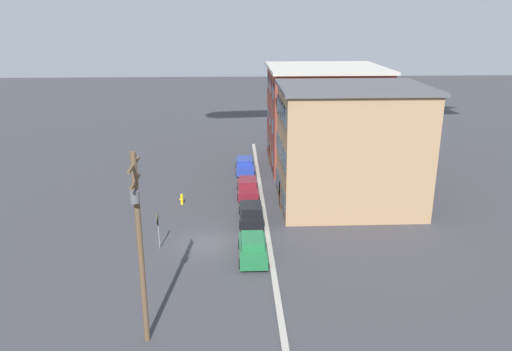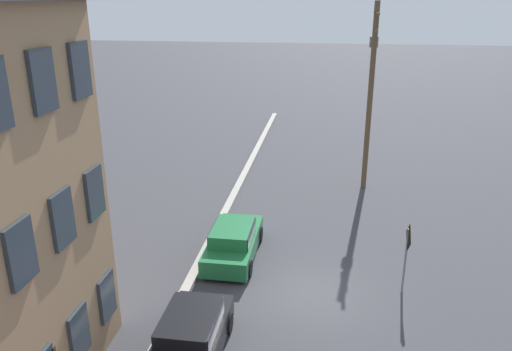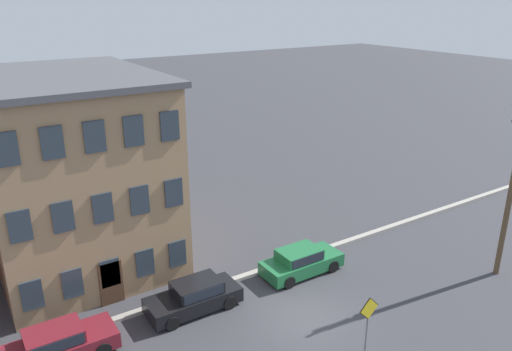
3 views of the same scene
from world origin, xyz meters
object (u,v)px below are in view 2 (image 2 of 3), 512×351
at_px(car_green, 233,240).
at_px(utility_pole, 371,88).
at_px(caution_sign, 407,247).
at_px(car_black, 189,338).

distance_m(car_green, utility_pole, 11.48).
bearing_deg(utility_pole, caution_sign, -175.38).
xyz_separation_m(caution_sign, utility_pole, (10.42, 0.84, 3.69)).
bearing_deg(car_green, caution_sign, -104.06).
bearing_deg(caution_sign, car_black, 124.52).
bearing_deg(caution_sign, utility_pole, 4.62).
relative_size(car_green, utility_pole, 0.45).
bearing_deg(caution_sign, car_green, 75.94).
xyz_separation_m(car_black, car_green, (6.15, -0.10, 0.00)).
distance_m(car_green, caution_sign, 6.77).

